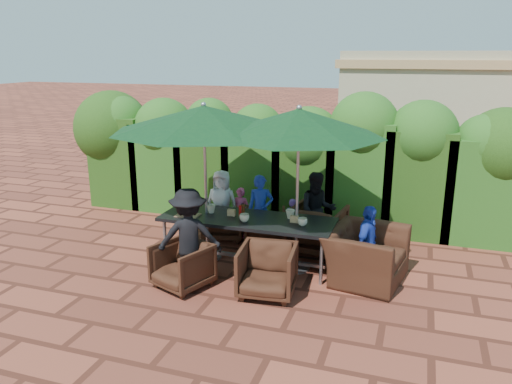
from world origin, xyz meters
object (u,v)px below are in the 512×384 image
(dining_table, at_px, (247,222))
(chair_near_right, at_px, (267,268))
(umbrella_left, at_px, (204,119))
(umbrella_right, at_px, (299,123))
(chair_far_left, at_px, (224,218))
(chair_near_left, at_px, (182,263))
(chair_far_mid, at_px, (265,226))
(chair_far_right, at_px, (317,227))
(chair_end_right, at_px, (366,247))

(dining_table, height_order, chair_near_right, chair_near_right)
(umbrella_left, relative_size, umbrella_right, 1.14)
(umbrella_left, xyz_separation_m, umbrella_right, (1.44, 0.03, -0.00))
(chair_far_left, distance_m, chair_near_left, 1.98)
(chair_far_mid, xyz_separation_m, chair_far_right, (0.89, -0.00, 0.08))
(umbrella_right, height_order, chair_near_right, umbrella_right)
(dining_table, distance_m, chair_end_right, 1.79)
(umbrella_left, relative_size, chair_far_mid, 4.06)
(umbrella_left, distance_m, chair_far_left, 2.07)
(chair_far_right, height_order, chair_end_right, chair_end_right)
(dining_table, relative_size, umbrella_left, 0.94)
(dining_table, bearing_deg, chair_far_right, 42.52)
(chair_far_right, relative_size, chair_near_left, 1.22)
(chair_near_right, bearing_deg, umbrella_right, 74.01)
(umbrella_right, height_order, chair_far_right, umbrella_right)
(umbrella_right, bearing_deg, dining_table, -175.00)
(chair_end_right, bearing_deg, chair_near_right, 136.56)
(chair_far_left, distance_m, chair_end_right, 2.72)
(umbrella_left, relative_size, chair_near_right, 3.70)
(chair_far_mid, relative_size, chair_far_right, 0.81)
(chair_far_left, height_order, chair_far_mid, chair_far_left)
(umbrella_right, bearing_deg, chair_far_mid, 133.16)
(umbrella_left, xyz_separation_m, chair_near_left, (0.09, -1.06, -1.86))
(umbrella_left, height_order, chair_far_left, umbrella_left)
(umbrella_left, relative_size, chair_far_left, 3.89)
(umbrella_left, distance_m, chair_near_left, 2.15)
(chair_far_left, relative_size, chair_far_right, 0.84)
(dining_table, xyz_separation_m, chair_end_right, (1.79, 0.01, -0.17))
(chair_far_right, xyz_separation_m, chair_near_right, (-0.33, -1.71, -0.05))
(umbrella_left, bearing_deg, dining_table, -2.75)
(chair_near_right, distance_m, chair_end_right, 1.49)
(umbrella_left, bearing_deg, chair_near_right, -35.30)
(chair_far_right, relative_size, chair_near_right, 1.13)
(dining_table, relative_size, chair_near_right, 3.49)
(chair_far_left, relative_size, chair_far_mid, 1.04)
(chair_far_left, bearing_deg, chair_near_right, 113.27)
(umbrella_left, height_order, chair_end_right, umbrella_left)
(chair_far_mid, bearing_deg, chair_end_right, 138.79)
(chair_near_right, relative_size, chair_end_right, 0.66)
(chair_far_left, bearing_deg, chair_end_right, 146.45)
(dining_table, relative_size, chair_far_mid, 3.83)
(chair_far_right, xyz_separation_m, chair_near_left, (-1.51, -1.87, -0.08))
(dining_table, xyz_separation_m, chair_far_mid, (0.03, 0.84, -0.33))
(chair_near_right, height_order, chair_end_right, chair_end_right)
(umbrella_left, height_order, chair_far_mid, umbrella_left)
(chair_far_left, xyz_separation_m, chair_near_right, (1.35, -1.81, 0.02))
(umbrella_right, bearing_deg, chair_end_right, -2.99)
(dining_table, height_order, umbrella_left, umbrella_left)
(dining_table, relative_size, chair_far_right, 3.10)
(chair_far_mid, bearing_deg, chair_near_left, 55.61)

